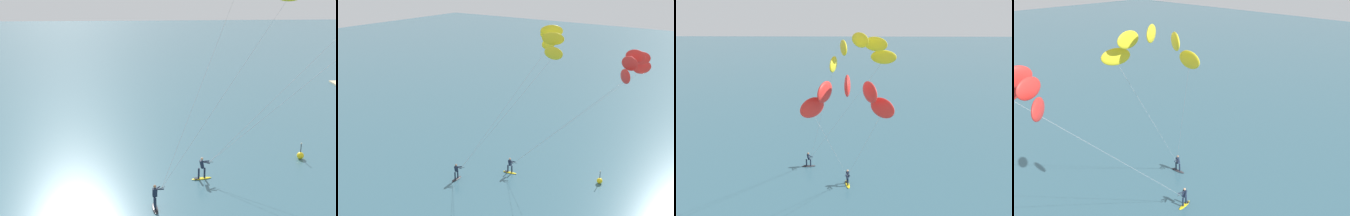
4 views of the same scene
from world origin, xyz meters
The scene contains 3 objects.
kitesurfer_nearshore centered at (10.46, 2.95, 12.46)m, with size 5.05×13.47×14.18m.
kitesurfer_mid_water centered at (11.19, 10.71, 13.52)m, with size 8.81×9.99×15.33m.
marker_buoy centered at (13.80, 5.87, 0.30)m, with size 0.56×0.56×1.38m.
Camera 2 is at (-22.03, -8.44, 20.52)m, focal length 45.88 mm.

